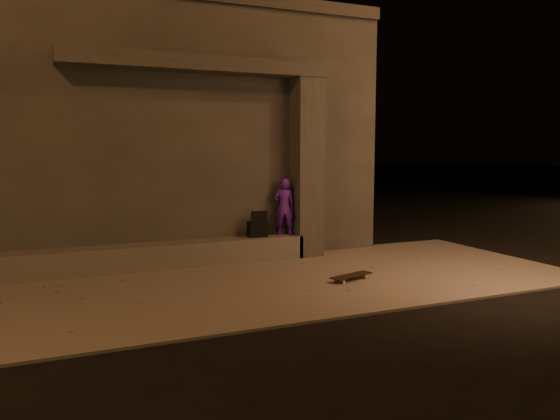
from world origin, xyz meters
name	(u,v)px	position (x,y,z in m)	size (l,w,h in m)	color
ground	(316,318)	(0.00, 0.00, 0.00)	(120.00, 120.00, 0.00)	black
sidewalk	(261,283)	(0.00, 2.00, 0.02)	(11.00, 4.40, 0.04)	slate
building	(148,132)	(-1.00, 6.49, 2.61)	(9.00, 5.10, 5.22)	#353331
ledge	(150,256)	(-1.50, 3.75, 0.27)	(6.00, 0.55, 0.45)	#585450
column	(307,168)	(1.70, 3.75, 1.84)	(0.55, 0.55, 3.60)	#353331
canopy	(199,65)	(-0.50, 3.80, 3.78)	(5.00, 0.70, 0.28)	#353331
skateboarder	(284,207)	(1.20, 3.75, 1.07)	(0.42, 0.28, 1.15)	#4A189C
backpack	(257,228)	(0.62, 3.75, 0.67)	(0.38, 0.25, 0.53)	black
skateboard	(351,276)	(1.42, 1.47, 0.12)	(0.86, 0.46, 0.09)	black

